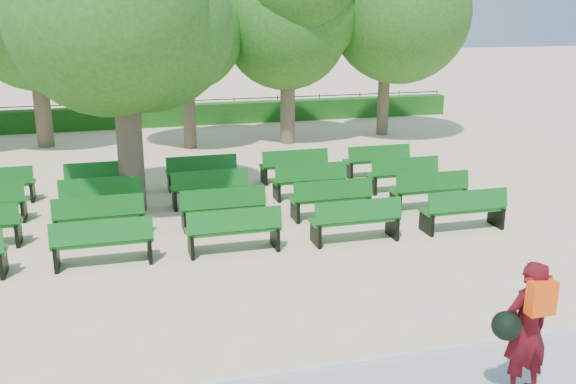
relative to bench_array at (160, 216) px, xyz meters
The scene contains 8 objects.
ground 1.75m from the bench_array, 41.19° to the right, with size 120.00×120.00×0.00m, color beige.
curb 7.52m from the bench_array, 79.92° to the right, with size 30.00×0.12×0.10m, color silver.
hedge 12.92m from the bench_array, 84.16° to the left, with size 26.00×0.70×0.90m, color #1A5716.
fence 13.31m from the bench_array, 84.33° to the left, with size 26.00×0.10×1.02m, color black, non-canonical shape.
tree_line 8.95m from the bench_array, 81.55° to the left, with size 21.80×6.80×7.04m, color #27641A, non-canonical shape.
bench_array is the anchor object (origin of this frame).
tree_among 4.88m from the bench_array, 121.56° to the left, with size 5.17×5.17×7.21m.
person 9.57m from the bench_array, 65.47° to the right, with size 0.89×0.55×1.85m.
Camera 1 is at (-2.21, -13.82, 4.94)m, focal length 40.00 mm.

